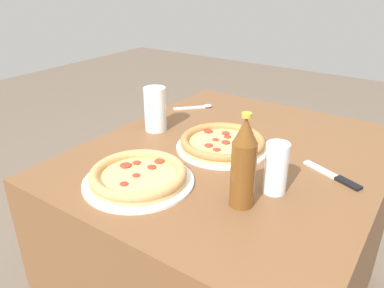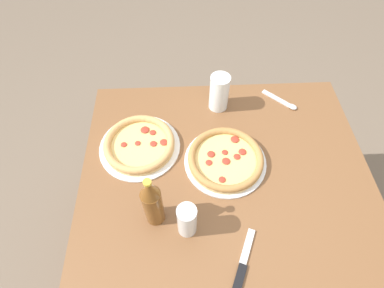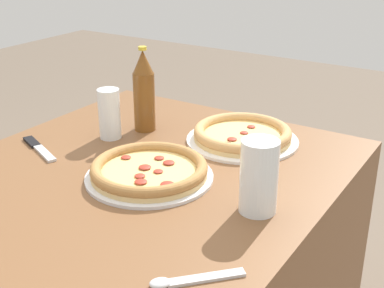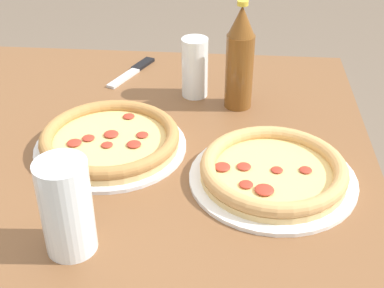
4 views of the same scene
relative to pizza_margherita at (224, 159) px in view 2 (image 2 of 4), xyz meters
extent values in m
plane|color=#6B5B4C|center=(0.00, 0.04, -0.72)|extent=(8.00, 8.00, 0.00)
cube|color=brown|center=(0.00, 0.04, -0.37)|extent=(1.05, 0.90, 0.70)
cylinder|color=silver|center=(0.00, 0.00, -0.02)|extent=(0.30, 0.30, 0.01)
cylinder|color=#DBB775|center=(0.00, 0.00, -0.01)|extent=(0.27, 0.27, 0.01)
cylinder|color=#E5C170|center=(0.00, 0.00, 0.00)|extent=(0.24, 0.24, 0.00)
torus|color=#AD7A42|center=(0.00, 0.00, 0.01)|extent=(0.28, 0.28, 0.03)
ellipsoid|color=#A83323|center=(-0.07, -0.03, 0.01)|extent=(0.03, 0.03, 0.01)
ellipsoid|color=#A83323|center=(-0.05, -0.01, 0.01)|extent=(0.03, 0.03, 0.01)
ellipsoid|color=#A83323|center=(0.05, -0.02, 0.01)|extent=(0.03, 0.03, 0.01)
ellipsoid|color=#A83323|center=(0.06, 0.02, 0.01)|extent=(0.02, 0.02, 0.01)
ellipsoid|color=#A83323|center=(0.00, 0.01, 0.01)|extent=(0.03, 0.03, 0.01)
ellipsoid|color=#A83323|center=(0.02, 0.09, 0.01)|extent=(0.02, 0.02, 0.01)
ellipsoid|color=#A83323|center=(0.00, -0.03, 0.01)|extent=(0.02, 0.02, 0.01)
ellipsoid|color=#A83323|center=(-0.05, -0.08, 0.01)|extent=(0.03, 0.03, 0.01)
cylinder|color=white|center=(0.32, -0.08, -0.02)|extent=(0.31, 0.31, 0.01)
cylinder|color=#DBB775|center=(0.32, -0.08, -0.01)|extent=(0.27, 0.27, 0.01)
cylinder|color=#E5C170|center=(0.32, -0.08, 0.00)|extent=(0.23, 0.23, 0.00)
torus|color=tan|center=(0.32, -0.08, 0.01)|extent=(0.27, 0.27, 0.03)
ellipsoid|color=#A83323|center=(0.26, -0.08, 0.01)|extent=(0.03, 0.03, 0.01)
ellipsoid|color=#A83323|center=(0.37, -0.08, 0.01)|extent=(0.02, 0.02, 0.01)
ellipsoid|color=#A83323|center=(0.32, -0.08, 0.01)|extent=(0.02, 0.02, 0.00)
ellipsoid|color=#A83323|center=(0.30, -0.14, 0.01)|extent=(0.03, 0.03, 0.01)
ellipsoid|color=#A83323|center=(0.27, -0.13, 0.01)|extent=(0.03, 0.03, 0.01)
ellipsoid|color=#A83323|center=(0.22, -0.08, 0.01)|extent=(0.03, 0.03, 0.01)
cylinder|color=white|center=(0.00, -0.28, 0.06)|extent=(0.08, 0.08, 0.16)
cylinder|color=beige|center=(0.00, -0.28, 0.04)|extent=(0.07, 0.07, 0.11)
cylinder|color=white|center=(0.15, 0.25, 0.05)|extent=(0.06, 0.06, 0.14)
cylinder|color=black|center=(0.15, 0.25, 0.04)|extent=(0.05, 0.05, 0.12)
cylinder|color=brown|center=(0.25, 0.20, 0.06)|extent=(0.06, 0.06, 0.17)
cone|color=brown|center=(0.25, 0.20, 0.18)|extent=(0.06, 0.06, 0.07)
cylinder|color=gold|center=(0.25, 0.20, 0.22)|extent=(0.02, 0.02, 0.01)
cube|color=black|center=(0.00, 0.40, -0.02)|extent=(0.05, 0.08, 0.01)
cube|color=silver|center=(-0.04, 0.31, -0.02)|extent=(0.07, 0.11, 0.01)
cube|color=silver|center=(-0.26, -0.31, -0.02)|extent=(0.11, 0.11, 0.01)
ellipsoid|color=silver|center=(-0.32, -0.26, -0.01)|extent=(0.05, 0.05, 0.01)
camera|label=1|loc=(0.97, 0.55, 0.52)|focal=35.00mm
camera|label=2|loc=(0.15, 0.58, 0.93)|focal=28.00mm
camera|label=3|loc=(-0.91, -0.69, 0.55)|focal=50.00mm
camera|label=4|loc=(0.23, -0.88, 0.57)|focal=50.00mm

